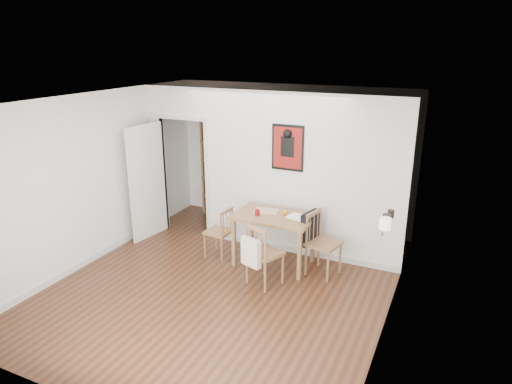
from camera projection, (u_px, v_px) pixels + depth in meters
The scene contains 15 objects.
ground at pixel (226, 283), 6.57m from camera, with size 5.20×5.20×0.00m, color #4E2E19.
room_shell at pixel (270, 174), 7.28m from camera, with size 5.20×5.20×5.20m.
dining_table at pixel (274, 221), 6.92m from camera, with size 1.19×0.76×0.81m.
chair_left at pixel (219, 232), 7.26m from camera, with size 0.45×0.45×0.83m.
chair_right at pixel (323, 243), 6.69m from camera, with size 0.63×0.58×0.96m.
chair_front at pixel (264, 254), 6.40m from camera, with size 0.60×0.63×0.93m.
bookshelf at pixel (223, 169), 8.87m from camera, with size 0.80×0.32×1.91m.
fireplace at pixel (385, 266), 5.73m from camera, with size 0.45×1.25×1.16m.
red_glass at pixel (257, 212), 6.86m from camera, with size 0.07×0.07×0.10m, color maroon.
orange_fruit at pixel (285, 213), 6.88m from camera, with size 0.08×0.08×0.08m, color orange.
placemat at pixel (266, 211), 7.05m from camera, with size 0.36×0.27×0.00m, color beige.
notebook at pixel (299, 217), 6.77m from camera, with size 0.33×0.24×0.02m, color white.
mantel_lamp at pixel (385, 225), 5.26m from camera, with size 0.14×0.14×0.21m.
ceramic_jar_a at pixel (387, 219), 5.60m from camera, with size 0.11×0.11×0.13m, color black.
ceramic_jar_b at pixel (391, 214), 5.82m from camera, with size 0.08×0.08×0.10m, color black.
Camera 1 is at (2.84, -5.11, 3.29)m, focal length 32.00 mm.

